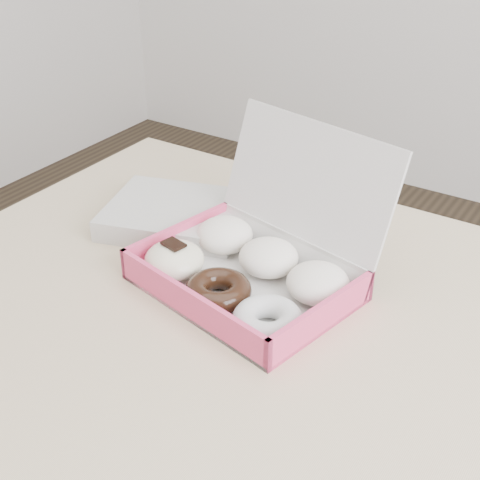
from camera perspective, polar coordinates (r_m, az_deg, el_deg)
The scene contains 3 objects.
table at distance 0.97m, azimuth 5.04°, elevation -10.76°, with size 1.20×0.80×0.75m.
donut_box at distance 0.97m, azimuth 0.97°, elevation -2.00°, with size 0.35×0.33×0.21m.
newspapers at distance 1.14m, azimuth -5.40°, elevation 2.12°, with size 0.23×0.18×0.04m, color silver.
Camera 1 is at (0.32, -0.65, 1.31)m, focal length 50.00 mm.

